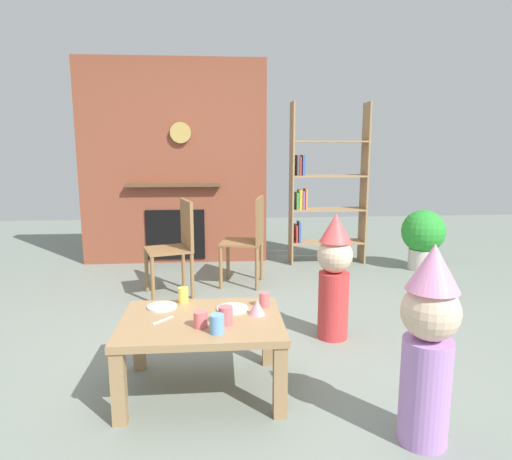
{
  "coord_description": "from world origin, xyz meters",
  "views": [
    {
      "loc": [
        -0.12,
        -2.9,
        1.38
      ],
      "look_at": [
        0.15,
        0.4,
        0.78
      ],
      "focal_mm": 31.75,
      "sensor_mm": 36.0,
      "label": 1
    }
  ],
  "objects": [
    {
      "name": "ground_plane",
      "position": [
        0.0,
        0.0,
        0.0
      ],
      "size": [
        12.0,
        12.0,
        0.0
      ],
      "primitive_type": "plane",
      "color": "gray"
    },
    {
      "name": "brick_fireplace_feature",
      "position": [
        -0.65,
        2.6,
        1.19
      ],
      "size": [
        2.2,
        0.28,
        2.4
      ],
      "color": "brown",
      "rests_on": "ground_plane"
    },
    {
      "name": "bookshelf",
      "position": [
        1.11,
        2.4,
        0.89
      ],
      "size": [
        0.9,
        0.28,
        1.9
      ],
      "color": "#9E7A51",
      "rests_on": "ground_plane"
    },
    {
      "name": "coffee_table",
      "position": [
        -0.23,
        -0.48,
        0.36
      ],
      "size": [
        0.9,
        0.68,
        0.43
      ],
      "color": "#9E7A51",
      "rests_on": "ground_plane"
    },
    {
      "name": "paper_cup_near_left",
      "position": [
        -0.35,
        -0.2,
        0.48
      ],
      "size": [
        0.06,
        0.06,
        0.1
      ],
      "primitive_type": "cylinder",
      "color": "#F2CC4C",
      "rests_on": "coffee_table"
    },
    {
      "name": "paper_cup_near_right",
      "position": [
        -0.14,
        -0.68,
        0.48
      ],
      "size": [
        0.08,
        0.08,
        0.1
      ],
      "primitive_type": "cylinder",
      "color": "#669EE0",
      "rests_on": "coffee_table"
    },
    {
      "name": "paper_cup_center",
      "position": [
        -0.09,
        -0.56,
        0.48
      ],
      "size": [
        0.08,
        0.08,
        0.1
      ],
      "primitive_type": "cylinder",
      "color": "#E5666B",
      "rests_on": "coffee_table"
    },
    {
      "name": "paper_cup_far_left",
      "position": [
        0.14,
        -0.31,
        0.48
      ],
      "size": [
        0.06,
        0.06,
        0.09
      ],
      "primitive_type": "cylinder",
      "color": "#E5666B",
      "rests_on": "coffee_table"
    },
    {
      "name": "paper_cup_far_right",
      "position": [
        -0.23,
        -0.6,
        0.48
      ],
      "size": [
        0.07,
        0.07,
        0.09
      ],
      "primitive_type": "cylinder",
      "color": "#E5666B",
      "rests_on": "coffee_table"
    },
    {
      "name": "paper_plate_front",
      "position": [
        -0.05,
        -0.34,
        0.44
      ],
      "size": [
        0.19,
        0.19,
        0.01
      ],
      "primitive_type": "cylinder",
      "color": "white",
      "rests_on": "coffee_table"
    },
    {
      "name": "paper_plate_rear",
      "position": [
        -0.47,
        -0.28,
        0.44
      ],
      "size": [
        0.17,
        0.17,
        0.01
      ],
      "primitive_type": "cylinder",
      "color": "white",
      "rests_on": "coffee_table"
    },
    {
      "name": "birthday_cake_slice",
      "position": [
        0.09,
        -0.44,
        0.48
      ],
      "size": [
        0.1,
        0.1,
        0.09
      ],
      "primitive_type": "cone",
      "color": "pink",
      "rests_on": "coffee_table"
    },
    {
      "name": "table_fork",
      "position": [
        -0.44,
        -0.49,
        0.44
      ],
      "size": [
        0.11,
        0.12,
        0.01
      ],
      "primitive_type": "cube",
      "rotation": [
        0.0,
        0.0,
        0.85
      ],
      "color": "silver",
      "rests_on": "coffee_table"
    },
    {
      "name": "child_with_cone_hat",
      "position": [
        0.83,
        -1.02,
        0.51
      ],
      "size": [
        0.27,
        0.27,
        0.96
      ],
      "rotation": [
        0.0,
        0.0,
        2.66
      ],
      "color": "#B27FCC",
      "rests_on": "ground_plane"
    },
    {
      "name": "child_in_pink",
      "position": [
        0.7,
        0.19,
        0.49
      ],
      "size": [
        0.26,
        0.26,
        0.92
      ],
      "rotation": [
        0.0,
        0.0,
        -2.52
      ],
      "color": "#D13838",
      "rests_on": "ground_plane"
    },
    {
      "name": "dining_chair_left",
      "position": [
        -0.52,
        1.3,
        0.51
      ],
      "size": [
        0.5,
        0.5,
        0.9
      ],
      "rotation": [
        0.0,
        0.0,
        3.44
      ],
      "color": "olive",
      "rests_on": "ground_plane"
    },
    {
      "name": "dining_chair_middle",
      "position": [
        0.19,
        1.55,
        0.51
      ],
      "size": [
        0.48,
        0.48,
        0.9
      ],
      "rotation": [
        0.0,
        0.0,
        2.92
      ],
      "color": "olive",
      "rests_on": "ground_plane"
    },
    {
      "name": "potted_plant_tall",
      "position": [
        2.19,
        1.99,
        0.39
      ],
      "size": [
        0.49,
        0.49,
        0.69
      ],
      "color": "beige",
      "rests_on": "ground_plane"
    }
  ]
}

